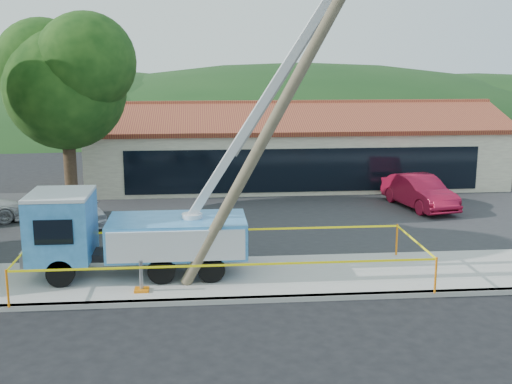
{
  "coord_description": "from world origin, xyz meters",
  "views": [
    {
      "loc": [
        -1.31,
        -15.6,
        7.09
      ],
      "look_at": [
        0.54,
        5.0,
        2.69
      ],
      "focal_mm": 45.0,
      "sensor_mm": 36.0,
      "label": 1
    }
  ],
  "objects_px": {
    "utility_truck": "(135,227)",
    "car_silver": "(76,226)",
    "leaning_pole": "(286,98)",
    "car_red": "(418,210)"
  },
  "relations": [
    {
      "from": "utility_truck",
      "to": "car_silver",
      "type": "height_order",
      "value": "utility_truck"
    },
    {
      "from": "car_silver",
      "to": "car_red",
      "type": "relative_size",
      "value": 0.92
    },
    {
      "from": "leaning_pole",
      "to": "car_silver",
      "type": "bearing_deg",
      "value": 134.63
    },
    {
      "from": "leaning_pole",
      "to": "car_silver",
      "type": "xyz_separation_m",
      "value": [
        -7.89,
        8.0,
        -5.87
      ]
    },
    {
      "from": "utility_truck",
      "to": "car_silver",
      "type": "xyz_separation_m",
      "value": [
        -3.19,
        6.86,
        -1.71
      ]
    },
    {
      "from": "leaning_pole",
      "to": "car_silver",
      "type": "height_order",
      "value": "leaning_pole"
    },
    {
      "from": "utility_truck",
      "to": "car_red",
      "type": "distance_m",
      "value": 15.03
    },
    {
      "from": "utility_truck",
      "to": "car_silver",
      "type": "relative_size",
      "value": 2.56
    },
    {
      "from": "car_silver",
      "to": "car_red",
      "type": "height_order",
      "value": "car_red"
    },
    {
      "from": "utility_truck",
      "to": "car_silver",
      "type": "distance_m",
      "value": 7.76
    }
  ]
}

